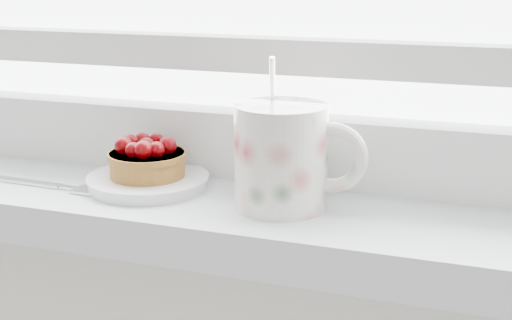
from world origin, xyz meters
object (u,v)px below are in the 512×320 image
at_px(fork, 47,185).
at_px(floral_mug, 285,155).
at_px(raspberry_tart, 147,159).
at_px(saucer, 148,181).

bearing_deg(fork, floral_mug, 4.87).
xyz_separation_m(raspberry_tart, floral_mug, (0.15, -0.01, 0.02)).
bearing_deg(floral_mug, fork, -175.13).
relative_size(saucer, raspberry_tart, 1.56).
height_order(floral_mug, fork, floral_mug).
height_order(saucer, raspberry_tart, raspberry_tart).
height_order(saucer, floral_mug, floral_mug).
relative_size(floral_mug, fork, 0.73).
bearing_deg(floral_mug, raspberry_tart, 175.61).
bearing_deg(raspberry_tart, saucer, 31.88).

